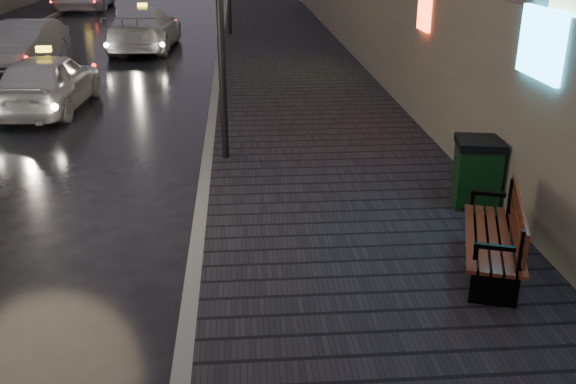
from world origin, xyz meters
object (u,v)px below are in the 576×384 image
object	(u,v)px
bench	(500,236)
taxi_mid	(144,29)
car_left_mid	(25,44)
taxi_near	(48,82)
trash_bin	(477,172)

from	to	relation	value
bench	taxi_mid	distance (m)	19.14
car_left_mid	taxi_near	bearing A→B (deg)	-64.45
car_left_mid	taxi_mid	world-z (taller)	taxi_mid
bench	taxi_near	distance (m)	12.07
car_left_mid	taxi_mid	distance (m)	4.61
trash_bin	car_left_mid	distance (m)	16.57
car_left_mid	taxi_mid	size ratio (longest dim) A/B	0.83
taxi_near	car_left_mid	distance (m)	6.18
taxi_near	taxi_mid	distance (m)	8.89
bench	taxi_mid	xyz separation A→B (m)	(-6.66, 17.95, 0.13)
taxi_mid	taxi_near	bearing A→B (deg)	85.20
trash_bin	taxi_mid	distance (m)	17.33
bench	taxi_near	size ratio (longest dim) A/B	0.49
trash_bin	bench	bearing A→B (deg)	-91.97
trash_bin	taxi_mid	xyz separation A→B (m)	(-7.13, 15.79, 0.09)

